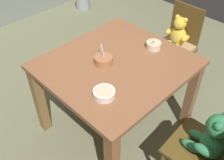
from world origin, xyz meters
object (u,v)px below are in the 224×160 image
porridge_bowl_cream_near_right (154,45)px  metal_pail (83,1)px  porridge_bowl_white_near_left (104,93)px  teddy_chair_near_front (211,143)px  porridge_bowl_terracotta_center (104,60)px  dining_table (116,76)px  teddy_chair_near_right (176,42)px

porridge_bowl_cream_near_right → metal_pail: bearing=65.2°
porridge_bowl_cream_near_right → porridge_bowl_white_near_left: porridge_bowl_cream_near_right is taller
teddy_chair_near_front → metal_pail: bearing=-28.3°
porridge_bowl_terracotta_center → metal_pail: (1.47, 2.08, -0.67)m
porridge_bowl_terracotta_center → porridge_bowl_cream_near_right: (0.45, -0.14, -0.00)m
teddy_chair_near_front → dining_table: bearing=-3.0°
porridge_bowl_white_near_left → metal_pail: 2.99m
porridge_bowl_white_near_left → dining_table: bearing=31.9°
teddy_chair_near_front → porridge_bowl_terracotta_center: bearing=1.6°
teddy_chair_near_right → porridge_bowl_white_near_left: (-1.23, -0.23, 0.25)m
dining_table → porridge_bowl_cream_near_right: porridge_bowl_cream_near_right is taller
teddy_chair_near_front → teddy_chair_near_right: (0.90, 0.90, -0.03)m
teddy_chair_near_right → metal_pail: 2.22m
teddy_chair_near_right → porridge_bowl_white_near_left: teddy_chair_near_right is taller
porridge_bowl_terracotta_center → teddy_chair_near_right: bearing=-2.2°
porridge_bowl_white_near_left → metal_pail: bearing=53.8°
porridge_bowl_terracotta_center → teddy_chair_near_front: bearing=-84.7°
teddy_chair_near_right → metal_pail: size_ratio=3.62×
porridge_bowl_terracotta_center → porridge_bowl_white_near_left: bearing=-132.8°
teddy_chair_near_right → dining_table: bearing=1.8°
teddy_chair_near_front → metal_pail: teddy_chair_near_front is taller
teddy_chair_near_front → porridge_bowl_terracotta_center: 0.97m
teddy_chair_near_front → metal_pail: 3.35m
teddy_chair_near_front → porridge_bowl_white_near_left: bearing=22.8°
dining_table → porridge_bowl_terracotta_center: porridge_bowl_terracotta_center is taller
dining_table → metal_pail: 2.61m
dining_table → porridge_bowl_white_near_left: size_ratio=7.21×
teddy_chair_near_front → teddy_chair_near_right: 1.27m
dining_table → porridge_bowl_white_near_left: bearing=-148.1°
porridge_bowl_terracotta_center → porridge_bowl_cream_near_right: 0.47m
teddy_chair_near_right → porridge_bowl_cream_near_right: size_ratio=6.80×
teddy_chair_near_right → porridge_bowl_terracotta_center: 1.02m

